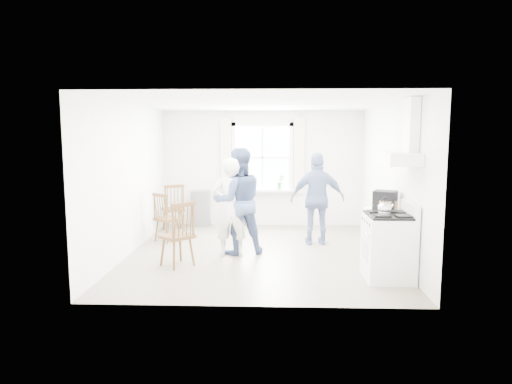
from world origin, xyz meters
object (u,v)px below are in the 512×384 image
at_px(low_cabinet, 382,237).
at_px(windsor_chair_c, 181,227).
at_px(windsor_chair_b, 163,212).
at_px(stereo_stack, 385,200).
at_px(windsor_chair_a, 174,203).
at_px(gas_stove, 388,246).
at_px(person_left, 230,207).
at_px(person_right, 317,199).
at_px(person_mid, 238,201).

distance_m(low_cabinet, windsor_chair_c, 3.19).
bearing_deg(low_cabinet, windsor_chair_b, 160.11).
relative_size(stereo_stack, windsor_chair_a, 0.42).
bearing_deg(low_cabinet, gas_stove, -95.68).
bearing_deg(low_cabinet, person_left, 169.23).
xyz_separation_m(gas_stove, windsor_chair_a, (-3.77, 3.00, 0.15)).
distance_m(windsor_chair_b, person_left, 1.69).
xyz_separation_m(stereo_stack, windsor_chair_c, (-3.20, -0.21, -0.41)).
xyz_separation_m(low_cabinet, person_right, (-0.90, 1.36, 0.42)).
bearing_deg(stereo_stack, windsor_chair_b, 159.78).
xyz_separation_m(windsor_chair_c, person_left, (0.71, 0.71, 0.21)).
relative_size(stereo_stack, person_right, 0.25).
height_order(stereo_stack, windsor_chair_a, stereo_stack).
distance_m(gas_stove, person_right, 2.25).
bearing_deg(gas_stove, stereo_stack, 82.03).
xyz_separation_m(windsor_chair_b, person_mid, (1.51, -0.76, 0.34)).
height_order(low_cabinet, windsor_chair_b, windsor_chair_b).
distance_m(stereo_stack, windsor_chair_a, 4.53).
xyz_separation_m(windsor_chair_a, windsor_chair_c, (0.66, -2.54, 0.01)).
height_order(low_cabinet, person_mid, person_mid).
distance_m(windsor_chair_b, person_mid, 1.73).
distance_m(windsor_chair_c, person_right, 2.79).
height_order(stereo_stack, person_mid, person_mid).
bearing_deg(gas_stove, person_mid, 149.66).
relative_size(windsor_chair_b, person_mid, 0.52).
height_order(person_left, person_right, person_right).
xyz_separation_m(windsor_chair_a, person_left, (1.37, -1.83, 0.22)).
xyz_separation_m(low_cabinet, windsor_chair_c, (-3.17, -0.24, 0.19)).
bearing_deg(gas_stove, person_right, 111.95).
xyz_separation_m(gas_stove, stereo_stack, (0.09, 0.67, 0.57)).
bearing_deg(low_cabinet, windsor_chair_c, -175.62).
bearing_deg(windsor_chair_c, windsor_chair_b, 112.50).
bearing_deg(person_right, stereo_stack, 121.65).
height_order(gas_stove, windsor_chair_b, gas_stove).
bearing_deg(stereo_stack, windsor_chair_c, -176.25).
height_order(windsor_chair_c, person_right, person_right).
bearing_deg(windsor_chair_b, person_mid, -26.83).
bearing_deg(person_mid, person_right, -168.89).
height_order(windsor_chair_c, person_mid, person_mid).
relative_size(low_cabinet, windsor_chair_a, 0.87).
distance_m(windsor_chair_a, person_left, 2.30).
relative_size(person_left, person_right, 0.97).
xyz_separation_m(gas_stove, windsor_chair_c, (-3.10, 0.46, 0.15)).
bearing_deg(windsor_chair_c, windsor_chair_a, 104.62).
bearing_deg(windsor_chair_c, stereo_stack, 3.75).
relative_size(low_cabinet, person_right, 0.52).
distance_m(low_cabinet, windsor_chair_a, 4.48).
bearing_deg(person_mid, windsor_chair_a, -63.80).
bearing_deg(person_right, windsor_chair_a, -19.74).
distance_m(windsor_chair_c, person_left, 1.03).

